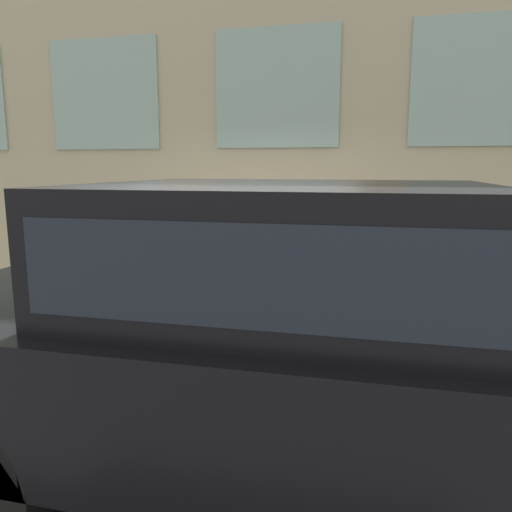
% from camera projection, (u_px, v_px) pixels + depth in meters
% --- Properties ---
extents(ground_plane, '(80.00, 80.00, 0.00)m').
position_uv_depth(ground_plane, '(218.00, 368.00, 4.81)').
color(ground_plane, '#38383A').
extents(sidewalk, '(2.80, 60.00, 0.14)m').
position_uv_depth(sidewalk, '(253.00, 319.00, 6.13)').
color(sidewalk, '#B2ADA3').
rests_on(sidewalk, ground_plane).
extents(fire_hydrant, '(0.32, 0.44, 0.75)m').
position_uv_depth(fire_hydrant, '(270.00, 305.00, 5.12)').
color(fire_hydrant, red).
rests_on(fire_hydrant, sidewalk).
extents(person, '(0.37, 0.25, 1.54)m').
position_uv_depth(person, '(243.00, 244.00, 5.56)').
color(person, '#998466').
rests_on(person, sidewalk).
extents(parked_car_black_near, '(2.10, 4.57, 1.82)m').
position_uv_depth(parked_car_black_near, '(288.00, 323.00, 2.94)').
color(parked_car_black_near, black).
rests_on(parked_car_black_near, ground_plane).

